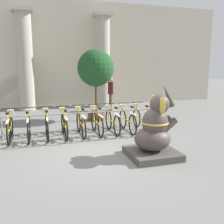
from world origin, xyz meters
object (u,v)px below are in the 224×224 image
(bicycle_5, at_px, (97,122))
(bicycle_8, at_px, (141,119))
(bicycle_1, at_px, (29,127))
(potted_tree, at_px, (96,71))
(bicycle_6, at_px, (112,121))
(bicycle_2, at_px, (47,125))
(person_pedestrian, at_px, (110,90))
(bicycle_4, at_px, (81,123))
(bicycle_7, at_px, (127,120))
(elephant_statue, at_px, (154,133))
(bicycle_0, at_px, (10,128))
(bicycle_3, at_px, (64,124))

(bicycle_5, height_order, bicycle_8, same)
(bicycle_1, xyz_separation_m, potted_tree, (2.74, 2.22, 1.71))
(bicycle_6, bearing_deg, bicycle_2, -179.71)
(bicycle_6, distance_m, person_pedestrian, 4.43)
(bicycle_4, xyz_separation_m, bicycle_8, (2.25, 0.01, 0.00))
(bicycle_5, bearing_deg, potted_tree, 77.17)
(bicycle_7, height_order, elephant_statue, elephant_statue)
(bicycle_0, relative_size, person_pedestrian, 0.98)
(bicycle_7, xyz_separation_m, person_pedestrian, (0.63, 4.22, 0.65))
(bicycle_0, height_order, potted_tree, potted_tree)
(bicycle_1, xyz_separation_m, person_pedestrian, (4.00, 4.26, 0.65))
(bicycle_3, xyz_separation_m, elephant_statue, (2.03, -2.54, 0.23))
(elephant_statue, bearing_deg, bicycle_0, 145.22)
(bicycle_2, bearing_deg, bicycle_1, -176.97)
(potted_tree, bearing_deg, bicycle_0, -146.32)
(elephant_statue, bearing_deg, bicycle_3, 128.57)
(bicycle_1, height_order, bicycle_6, same)
(bicycle_3, height_order, bicycle_7, same)
(potted_tree, bearing_deg, bicycle_7, -73.99)
(bicycle_1, relative_size, bicycle_6, 1.00)
(bicycle_4, height_order, elephant_statue, elephant_statue)
(bicycle_5, distance_m, bicycle_8, 1.68)
(bicycle_6, relative_size, potted_tree, 0.58)
(bicycle_6, height_order, person_pedestrian, person_pedestrian)
(bicycle_1, xyz_separation_m, elephant_statue, (3.15, -2.55, 0.23))
(bicycle_5, xyz_separation_m, bicycle_8, (1.68, 0.00, 0.00))
(bicycle_1, relative_size, bicycle_7, 1.00)
(bicycle_3, height_order, bicycle_4, same)
(bicycle_5, relative_size, bicycle_8, 1.00)
(bicycle_6, bearing_deg, elephant_statue, -82.49)
(bicycle_1, distance_m, bicycle_3, 1.12)
(bicycle_1, xyz_separation_m, bicycle_7, (3.37, 0.04, 0.00))
(elephant_statue, bearing_deg, person_pedestrian, 82.92)
(bicycle_3, bearing_deg, bicycle_7, 1.26)
(bicycle_8, bearing_deg, potted_tree, 118.65)
(bicycle_6, bearing_deg, bicycle_5, 179.28)
(elephant_statue, bearing_deg, bicycle_6, 97.51)
(bicycle_2, xyz_separation_m, bicycle_6, (2.25, 0.01, 0.00))
(bicycle_3, xyz_separation_m, bicycle_4, (0.56, 0.05, 0.00))
(bicycle_8, relative_size, person_pedestrian, 0.98)
(person_pedestrian, bearing_deg, bicycle_0, -137.10)
(bicycle_3, distance_m, bicycle_5, 1.12)
(bicycle_6, relative_size, bicycle_7, 1.00)
(bicycle_8, height_order, potted_tree, potted_tree)
(bicycle_0, xyz_separation_m, bicycle_1, (0.56, -0.02, 0.00))
(bicycle_6, distance_m, elephant_statue, 2.63)
(bicycle_0, bearing_deg, potted_tree, 33.68)
(bicycle_1, height_order, potted_tree, potted_tree)
(bicycle_4, bearing_deg, bicycle_6, 0.29)
(bicycle_4, height_order, bicycle_8, same)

